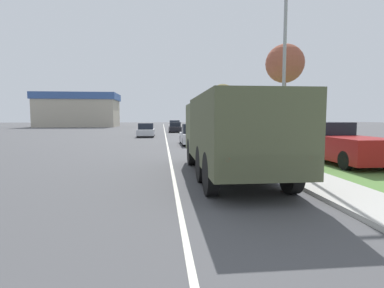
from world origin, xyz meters
name	(u,v)px	position (x,y,z in m)	size (l,w,h in m)	color
ground_plane	(165,135)	(0.00, 40.00, 0.00)	(180.00, 180.00, 0.00)	#4C4C4F
lane_centre_stripe	(165,134)	(0.00, 40.00, 0.00)	(0.12, 120.00, 0.00)	silver
sidewalk_right	(202,134)	(4.50, 40.00, 0.06)	(1.80, 120.00, 0.12)	beige
grass_strip_right	(236,134)	(8.90, 40.00, 0.01)	(7.00, 120.00, 0.02)	#56843D
military_truck	(231,131)	(2.02, 13.53, 1.62)	(2.54, 7.85, 2.78)	#545B3D
car_nearest_ahead	(193,135)	(1.96, 26.29, 0.71)	(1.80, 4.27, 1.60)	silver
car_second_ahead	(146,131)	(-2.14, 36.32, 0.66)	(1.79, 4.38, 1.46)	#B7BABF
car_third_ahead	(175,128)	(1.45, 45.68, 0.64)	(1.76, 3.97, 1.42)	black
car_fourth_ahead	(175,125)	(1.80, 56.08, 0.71)	(1.95, 4.06, 1.57)	silver
pickup_truck	(339,144)	(7.74, 16.27, 0.88)	(2.05, 5.14, 1.84)	maroon
lamp_post	(280,51)	(4.56, 15.62, 4.87)	(1.69, 0.24, 8.11)	gray
tree_mid_right	(285,64)	(8.71, 25.06, 6.02)	(2.83, 2.83, 7.47)	brown
tree_far_right	(223,97)	(7.66, 42.69, 4.79)	(3.36, 3.36, 6.48)	brown
building_distant	(79,110)	(-18.85, 72.28, 3.73)	(17.25, 9.95, 7.36)	#B2A893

